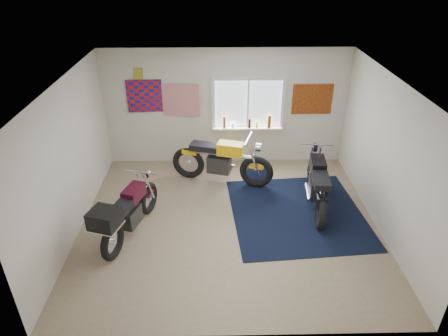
{
  "coord_description": "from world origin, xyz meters",
  "views": [
    {
      "loc": [
        -0.22,
        -6.07,
        4.58
      ],
      "look_at": [
        -0.08,
        0.4,
        0.96
      ],
      "focal_mm": 32.0,
      "sensor_mm": 36.0,
      "label": 1
    }
  ],
  "objects_px": {
    "black_chrome_bike": "(317,184)",
    "maroon_tourer": "(126,214)",
    "navy_rug": "(297,213)",
    "yellow_triumph": "(221,162)"
  },
  "relations": [
    {
      "from": "navy_rug",
      "to": "yellow_triumph",
      "type": "xyz_separation_m",
      "value": [
        -1.46,
        1.22,
        0.5
      ]
    },
    {
      "from": "black_chrome_bike",
      "to": "navy_rug",
      "type": "bearing_deg",
      "value": 130.8
    },
    {
      "from": "yellow_triumph",
      "to": "maroon_tourer",
      "type": "distance_m",
      "value": 2.54
    },
    {
      "from": "navy_rug",
      "to": "black_chrome_bike",
      "type": "bearing_deg",
      "value": 34.77
    },
    {
      "from": "navy_rug",
      "to": "maroon_tourer",
      "type": "bearing_deg",
      "value": -167.66
    },
    {
      "from": "black_chrome_bike",
      "to": "maroon_tourer",
      "type": "height_order",
      "value": "black_chrome_bike"
    },
    {
      "from": "yellow_triumph",
      "to": "black_chrome_bike",
      "type": "relative_size",
      "value": 1.03
    },
    {
      "from": "navy_rug",
      "to": "black_chrome_bike",
      "type": "distance_m",
      "value": 0.69
    },
    {
      "from": "navy_rug",
      "to": "black_chrome_bike",
      "type": "relative_size",
      "value": 1.21
    },
    {
      "from": "navy_rug",
      "to": "yellow_triumph",
      "type": "distance_m",
      "value": 1.97
    }
  ]
}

